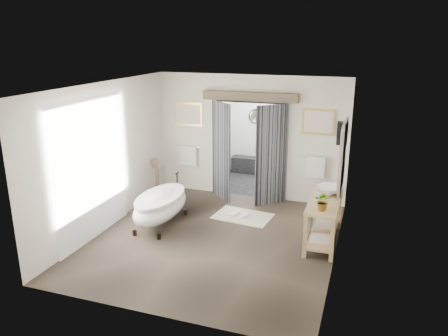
{
  "coord_description": "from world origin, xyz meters",
  "views": [
    {
      "loc": [
        2.64,
        -7.13,
        3.72
      ],
      "look_at": [
        0.0,
        0.6,
        1.25
      ],
      "focal_mm": 35.0,
      "sensor_mm": 36.0,
      "label": 1
    }
  ],
  "objects": [
    {
      "name": "ground_plane",
      "position": [
        0.0,
        0.0,
        0.0
      ],
      "size": [
        5.0,
        5.0,
        0.0
      ],
      "primitive_type": "plane",
      "color": "brown"
    },
    {
      "name": "room_shell",
      "position": [
        -0.04,
        -0.11,
        1.86
      ],
      "size": [
        4.52,
        5.02,
        2.91
      ],
      "color": "beige",
      "rests_on": "ground_plane"
    },
    {
      "name": "shower_room",
      "position": [
        0.0,
        3.99,
        0.91
      ],
      "size": [
        2.22,
        2.01,
        2.51
      ],
      "color": "black",
      "rests_on": "ground_plane"
    },
    {
      "name": "back_wall_dressing",
      "position": [
        0.0,
        2.32,
        1.56
      ],
      "size": [
        3.82,
        0.68,
        2.52
      ],
      "color": "black",
      "rests_on": "ground_plane"
    },
    {
      "name": "clawfoot_tub",
      "position": [
        -1.26,
        0.29,
        0.43
      ],
      "size": [
        0.8,
        1.79,
        0.87
      ],
      "color": "black",
      "rests_on": "ground_plane"
    },
    {
      "name": "vanity",
      "position": [
        1.95,
        0.55,
        0.51
      ],
      "size": [
        0.57,
        1.6,
        0.85
      ],
      "color": "tan",
      "rests_on": "ground_plane"
    },
    {
      "name": "pedestal_mirror",
      "position": [
        -2.01,
        1.61,
        0.44
      ],
      "size": [
        0.31,
        0.2,
        1.03
      ],
      "color": "brown",
      "rests_on": "ground_plane"
    },
    {
      "name": "rug",
      "position": [
        0.22,
        1.22,
        0.01
      ],
      "size": [
        1.28,
        0.93,
        0.01
      ],
      "primitive_type": "cube",
      "rotation": [
        0.0,
        0.0,
        -0.12
      ],
      "color": "beige",
      "rests_on": "ground_plane"
    },
    {
      "name": "slippers",
      "position": [
        0.15,
        1.2,
        0.04
      ],
      "size": [
        0.41,
        0.27,
        0.05
      ],
      "color": "silver",
      "rests_on": "rug"
    },
    {
      "name": "basin",
      "position": [
        2.02,
        0.84,
        0.93
      ],
      "size": [
        0.57,
        0.57,
        0.17
      ],
      "primitive_type": "imported",
      "rotation": [
        0.0,
        0.0,
        0.17
      ],
      "color": "white",
      "rests_on": "vanity"
    },
    {
      "name": "plant",
      "position": [
        1.99,
        0.02,
        1.01
      ],
      "size": [
        0.3,
        0.26,
        0.33
      ],
      "primitive_type": "imported",
      "rotation": [
        0.0,
        0.0,
        -0.02
      ],
      "color": "gray",
      "rests_on": "vanity"
    },
    {
      "name": "soap_bottle_a",
      "position": [
        1.83,
        0.53,
        0.94
      ],
      "size": [
        0.1,
        0.1,
        0.19
      ],
      "primitive_type": "imported",
      "rotation": [
        0.0,
        0.0,
        0.13
      ],
      "color": "gray",
      "rests_on": "vanity"
    },
    {
      "name": "soap_bottle_b",
      "position": [
        1.89,
        1.13,
        0.94
      ],
      "size": [
        0.19,
        0.19,
        0.18
      ],
      "primitive_type": "imported",
      "rotation": [
        0.0,
        0.0,
        0.37
      ],
      "color": "gray",
      "rests_on": "vanity"
    }
  ]
}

